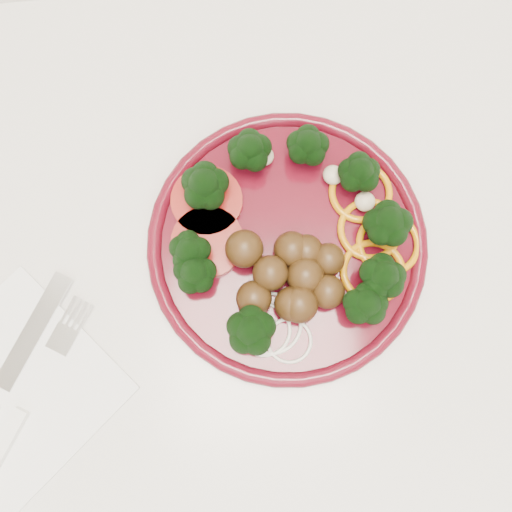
{
  "coord_description": "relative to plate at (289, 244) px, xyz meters",
  "views": [
    {
      "loc": [
        0.06,
        1.6,
        1.43
      ],
      "look_at": [
        0.07,
        1.7,
        0.92
      ],
      "focal_mm": 40.0,
      "sensor_mm": 36.0,
      "label": 1
    }
  ],
  "objects": [
    {
      "name": "counter",
      "position": [
        -0.1,
        -0.01,
        -0.47
      ],
      "size": [
        2.4,
        0.6,
        0.9
      ],
      "color": "beige",
      "rests_on": "ground"
    },
    {
      "name": "plate",
      "position": [
        0.0,
        0.0,
        0.0
      ],
      "size": [
        0.26,
        0.26,
        0.06
      ],
      "rotation": [
        0.0,
        0.0,
        -0.31
      ],
      "color": "#4E0915",
      "rests_on": "counter"
    },
    {
      "name": "napkin",
      "position": [
        -0.26,
        -0.11,
        -0.02
      ],
      "size": [
        0.23,
        0.23,
        0.0
      ],
      "primitive_type": "cube",
      "rotation": [
        0.0,
        0.0,
        0.71
      ],
      "color": "white",
      "rests_on": "counter"
    },
    {
      "name": "fork",
      "position": [
        -0.26,
        -0.14,
        -0.01
      ],
      "size": [
        0.11,
        0.17,
        0.01
      ],
      "rotation": [
        0.0,
        0.0,
        1.02
      ],
      "color": "white",
      "rests_on": "napkin"
    }
  ]
}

